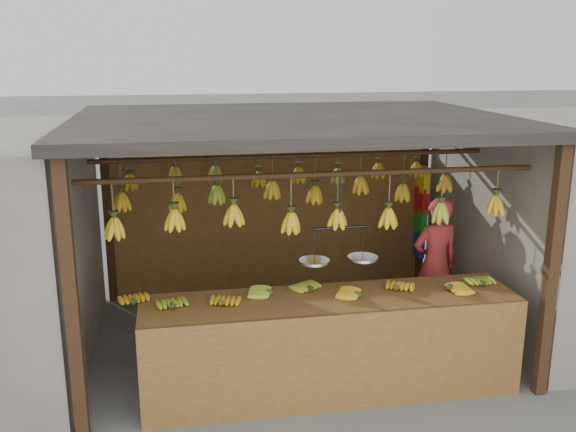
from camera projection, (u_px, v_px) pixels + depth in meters
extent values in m
plane|color=#5B5B57|center=(293.00, 339.00, 6.94)|extent=(80.00, 80.00, 0.00)
cube|color=black|center=(72.00, 305.00, 4.88)|extent=(0.10, 0.10, 2.30)
cube|color=black|center=(551.00, 274.00, 5.57)|extent=(0.10, 0.10, 2.30)
cube|color=black|center=(108.00, 211.00, 7.74)|extent=(0.10, 0.10, 2.30)
cube|color=black|center=(421.00, 198.00, 8.43)|extent=(0.10, 0.10, 2.30)
cube|color=black|center=(293.00, 121.00, 6.35)|extent=(4.30, 3.30, 0.10)
cylinder|color=black|center=(315.00, 175.00, 5.49)|extent=(4.00, 0.05, 0.05)
cylinder|color=black|center=(293.00, 156.00, 6.44)|extent=(4.00, 0.05, 0.05)
cylinder|color=black|center=(277.00, 142.00, 7.39)|extent=(4.00, 0.05, 0.05)
cube|color=brown|center=(271.00, 223.00, 8.15)|extent=(4.00, 0.06, 1.80)
cube|color=brown|center=(331.00, 302.00, 5.70)|extent=(3.36, 0.75, 0.08)
cube|color=brown|center=(341.00, 363.00, 5.45)|extent=(3.36, 0.04, 0.90)
cube|color=black|center=(152.00, 381.00, 5.24)|extent=(0.07, 0.07, 0.82)
cube|color=black|center=(509.00, 350.00, 5.78)|extent=(0.07, 0.07, 0.82)
cube|color=black|center=(154.00, 346.00, 5.85)|extent=(0.07, 0.07, 0.82)
cube|color=black|center=(476.00, 321.00, 6.40)|extent=(0.07, 0.07, 0.82)
ellipsoid|color=gold|center=(136.00, 302.00, 5.52)|extent=(0.23, 0.27, 0.06)
ellipsoid|color=#92A523|center=(174.00, 307.00, 5.42)|extent=(0.23, 0.27, 0.06)
ellipsoid|color=gold|center=(223.00, 304.00, 5.47)|extent=(0.24, 0.28, 0.06)
ellipsoid|color=#92A523|center=(269.00, 292.00, 5.74)|extent=(0.28, 0.23, 0.06)
ellipsoid|color=#92A523|center=(312.00, 289.00, 5.82)|extent=(0.28, 0.30, 0.06)
ellipsoid|color=gold|center=(358.00, 294.00, 5.70)|extent=(0.30, 0.27, 0.06)
ellipsoid|color=gold|center=(399.00, 289.00, 5.82)|extent=(0.27, 0.30, 0.06)
ellipsoid|color=gold|center=(451.00, 289.00, 5.81)|extent=(0.24, 0.18, 0.06)
ellipsoid|color=#92A523|center=(484.00, 284.00, 5.95)|extent=(0.18, 0.24, 0.06)
ellipsoid|color=gold|center=(115.00, 228.00, 5.34)|extent=(0.16, 0.16, 0.28)
ellipsoid|color=gold|center=(175.00, 220.00, 5.35)|extent=(0.16, 0.16, 0.28)
ellipsoid|color=gold|center=(234.00, 215.00, 5.43)|extent=(0.16, 0.16, 0.28)
ellipsoid|color=gold|center=(291.00, 223.00, 5.56)|extent=(0.16, 0.16, 0.28)
ellipsoid|color=gold|center=(337.00, 219.00, 5.66)|extent=(0.16, 0.16, 0.28)
ellipsoid|color=gold|center=(388.00, 218.00, 5.73)|extent=(0.16, 0.16, 0.28)
ellipsoid|color=#92A523|center=(441.00, 213.00, 5.79)|extent=(0.16, 0.16, 0.28)
ellipsoid|color=gold|center=(496.00, 205.00, 5.85)|extent=(0.16, 0.16, 0.28)
ellipsoid|color=gold|center=(122.00, 202.00, 6.24)|extent=(0.16, 0.16, 0.28)
ellipsoid|color=gold|center=(177.00, 202.00, 6.39)|extent=(0.16, 0.16, 0.28)
ellipsoid|color=#92A523|center=(217.00, 195.00, 6.42)|extent=(0.16, 0.16, 0.28)
ellipsoid|color=gold|center=(272.00, 190.00, 6.50)|extent=(0.16, 0.16, 0.28)
ellipsoid|color=gold|center=(315.00, 195.00, 6.59)|extent=(0.16, 0.16, 0.28)
ellipsoid|color=gold|center=(361.00, 185.00, 6.68)|extent=(0.16, 0.16, 0.28)
ellipsoid|color=gold|center=(403.00, 193.00, 6.77)|extent=(0.16, 0.16, 0.28)
ellipsoid|color=gold|center=(445.00, 183.00, 6.84)|extent=(0.16, 0.16, 0.28)
ellipsoid|color=gold|center=(130.00, 182.00, 7.18)|extent=(0.16, 0.16, 0.28)
ellipsoid|color=gold|center=(175.00, 175.00, 7.31)|extent=(0.16, 0.16, 0.28)
ellipsoid|color=#92A523|center=(216.00, 174.00, 7.39)|extent=(0.16, 0.16, 0.28)
ellipsoid|color=gold|center=(259.00, 179.00, 7.50)|extent=(0.16, 0.16, 0.28)
ellipsoid|color=gold|center=(299.00, 175.00, 7.53)|extent=(0.16, 0.16, 0.28)
ellipsoid|color=#92A523|center=(338.00, 176.00, 7.58)|extent=(0.16, 0.16, 0.28)
ellipsoid|color=gold|center=(378.00, 170.00, 7.65)|extent=(0.16, 0.16, 0.28)
ellipsoid|color=gold|center=(416.00, 169.00, 7.73)|extent=(0.16, 0.16, 0.28)
cylinder|color=black|center=(340.00, 201.00, 5.59)|extent=(0.02, 0.02, 0.49)
cylinder|color=black|center=(339.00, 228.00, 5.65)|extent=(0.49, 0.04, 0.02)
cylinder|color=silver|center=(314.00, 262.00, 5.68)|extent=(0.26, 0.26, 0.02)
cylinder|color=silver|center=(363.00, 258.00, 5.77)|extent=(0.26, 0.26, 0.02)
imported|color=#BF3333|center=(435.00, 264.00, 7.05)|extent=(0.59, 0.43, 1.50)
cube|color=yellow|center=(422.00, 179.00, 8.20)|extent=(0.08, 0.26, 0.34)
cube|color=red|center=(421.00, 200.00, 8.27)|extent=(0.08, 0.26, 0.34)
cube|color=#199926|center=(420.00, 222.00, 8.35)|extent=(0.08, 0.26, 0.34)
cube|color=#1426BF|center=(419.00, 243.00, 8.42)|extent=(0.08, 0.26, 0.34)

